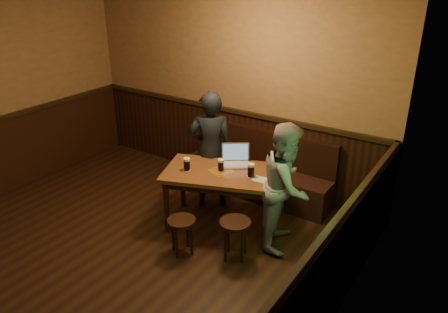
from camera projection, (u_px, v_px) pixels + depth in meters
room at (81, 172)px, 4.41m from camera, size 5.04×6.04×2.84m
bench at (259, 175)px, 6.35m from camera, size 2.20×0.50×0.95m
pub_table at (222, 178)px, 5.47m from camera, size 1.62×1.26×0.77m
stool_left at (182, 226)px, 5.03m from camera, size 0.37×0.37×0.45m
stool_right at (235, 229)px, 4.92m from camera, size 0.47×0.47×0.49m
pint_left at (187, 164)px, 5.42m from camera, size 0.11×0.11×0.17m
pint_mid at (221, 165)px, 5.41m from camera, size 0.10×0.10×0.16m
pint_right at (251, 170)px, 5.25m from camera, size 0.11×0.11×0.17m
laptop at (236, 159)px, 5.61m from camera, size 0.46×0.44×0.25m
menu at (262, 180)px, 5.21m from camera, size 0.23×0.16×0.00m
person_suit at (211, 150)px, 5.88m from camera, size 0.72×0.66×1.65m
person_grey at (286, 186)px, 5.05m from camera, size 0.75×0.87×1.54m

